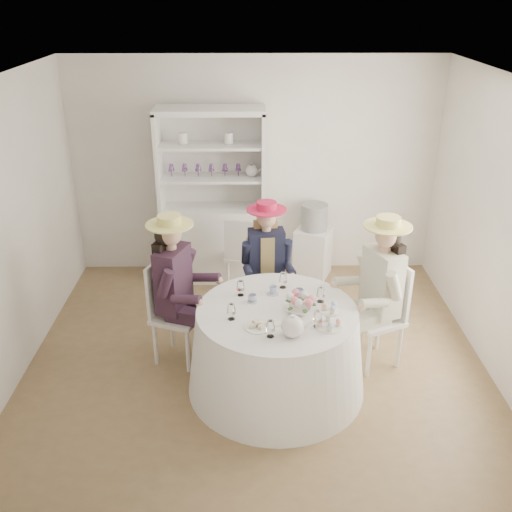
{
  "coord_description": "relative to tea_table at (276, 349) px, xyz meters",
  "views": [
    {
      "loc": [
        -0.05,
        -4.83,
        3.39
      ],
      "look_at": [
        0.0,
        0.1,
        1.05
      ],
      "focal_mm": 40.0,
      "sensor_mm": 36.0,
      "label": 1
    }
  ],
  "objects": [
    {
      "name": "hatbox",
      "position": [
        0.56,
        2.27,
        0.39
      ],
      "size": [
        0.36,
        0.36,
        0.33
      ],
      "primitive_type": "cylinder",
      "rotation": [
        0.0,
        0.0,
        -0.09
      ],
      "color": "black",
      "rests_on": "side_table"
    },
    {
      "name": "ground",
      "position": [
        -0.18,
        0.52,
        -0.41
      ],
      "size": [
        4.5,
        4.5,
        0.0
      ],
      "primitive_type": "plane",
      "color": "brown",
      "rests_on": "ground"
    },
    {
      "name": "tea_table",
      "position": [
        0.0,
        0.0,
        0.0
      ],
      "size": [
        1.63,
        1.63,
        0.82
      ],
      "rotation": [
        0.0,
        0.0,
        -0.1
      ],
      "color": "white",
      "rests_on": "ground"
    },
    {
      "name": "wall_right",
      "position": [
        2.07,
        0.52,
        0.94
      ],
      "size": [
        0.0,
        4.5,
        4.5
      ],
      "primitive_type": "plane",
      "rotation": [
        1.57,
        0.0,
        -1.57
      ],
      "color": "silver",
      "rests_on": "ground"
    },
    {
      "name": "flower_arrangement",
      "position": [
        0.2,
        0.0,
        0.51
      ],
      "size": [
        0.19,
        0.2,
        0.07
      ],
      "rotation": [
        0.0,
        0.0,
        -0.15
      ],
      "color": "pink",
      "rests_on": "tea_table"
    },
    {
      "name": "ceiling",
      "position": [
        -0.18,
        0.52,
        2.29
      ],
      "size": [
        4.5,
        4.5,
        0.0
      ],
      "primitive_type": "plane",
      "rotation": [
        3.14,
        0.0,
        0.0
      ],
      "color": "white",
      "rests_on": "wall_back"
    },
    {
      "name": "table_teapot",
      "position": [
        0.11,
        -0.4,
        0.5
      ],
      "size": [
        0.26,
        0.19,
        0.2
      ],
      "rotation": [
        0.0,
        0.0,
        -0.27
      ],
      "color": "white",
      "rests_on": "tea_table"
    },
    {
      "name": "guest_right",
      "position": [
        0.97,
        0.37,
        0.46
      ],
      "size": [
        0.65,
        0.59,
        1.54
      ],
      "rotation": [
        0.0,
        0.0,
        -1.16
      ],
      "color": "silver",
      "rests_on": "ground"
    },
    {
      "name": "flower_bowl",
      "position": [
        0.19,
        -0.06,
        0.44
      ],
      "size": [
        0.27,
        0.27,
        0.05
      ],
      "primitive_type": "imported",
      "rotation": [
        0.0,
        0.0,
        -0.35
      ],
      "color": "white",
      "rests_on": "tea_table"
    },
    {
      "name": "spare_chair",
      "position": [
        -0.33,
        1.83,
        0.12
      ],
      "size": [
        0.47,
        0.47,
        0.98
      ],
      "rotation": [
        0.0,
        0.0,
        2.96
      ],
      "color": "silver",
      "rests_on": "ground"
    },
    {
      "name": "sandwich_plate",
      "position": [
        -0.17,
        -0.27,
        0.43
      ],
      "size": [
        0.23,
        0.23,
        0.05
      ],
      "rotation": [
        0.0,
        0.0,
        0.26
      ],
      "color": "white",
      "rests_on": "tea_table"
    },
    {
      "name": "hutch",
      "position": [
        -0.69,
        2.25,
        0.36
      ],
      "size": [
        1.33,
        0.64,
        2.15
      ],
      "rotation": [
        0.0,
        0.0,
        0.13
      ],
      "color": "silver",
      "rests_on": "ground"
    },
    {
      "name": "wall_back",
      "position": [
        -0.18,
        2.52,
        0.94
      ],
      "size": [
        4.5,
        0.0,
        4.5
      ],
      "primitive_type": "plane",
      "rotation": [
        1.57,
        0.0,
        0.0
      ],
      "color": "silver",
      "rests_on": "ground"
    },
    {
      "name": "wall_front",
      "position": [
        -0.18,
        -1.48,
        0.94
      ],
      "size": [
        4.5,
        0.0,
        4.5
      ],
      "primitive_type": "plane",
      "rotation": [
        -1.57,
        0.0,
        0.0
      ],
      "color": "silver",
      "rests_on": "ground"
    },
    {
      "name": "wall_left",
      "position": [
        -2.43,
        0.52,
        0.94
      ],
      "size": [
        0.0,
        4.5,
        4.5
      ],
      "primitive_type": "plane",
      "rotation": [
        1.57,
        0.0,
        1.57
      ],
      "color": "silver",
      "rests_on": "ground"
    },
    {
      "name": "teacup_a",
      "position": [
        -0.22,
        0.15,
        0.44
      ],
      "size": [
        0.1,
        0.1,
        0.06
      ],
      "primitive_type": "imported",
      "rotation": [
        0.0,
        0.0,
        0.37
      ],
      "color": "white",
      "rests_on": "tea_table"
    },
    {
      "name": "guest_left",
      "position": [
        -0.94,
        0.45,
        0.46
      ],
      "size": [
        0.63,
        0.58,
        1.53
      ],
      "rotation": [
        0.0,
        0.0,
        1.22
      ],
      "color": "silver",
      "rests_on": "ground"
    },
    {
      "name": "cupcake_stand",
      "position": [
        0.42,
        -0.27,
        0.49
      ],
      "size": [
        0.23,
        0.23,
        0.22
      ],
      "rotation": [
        0.0,
        0.0,
        0.41
      ],
      "color": "white",
      "rests_on": "tea_table"
    },
    {
      "name": "stemware_set",
      "position": [
        -0.0,
        0.0,
        0.49
      ],
      "size": [
        0.87,
        0.91,
        0.15
      ],
      "color": "white",
      "rests_on": "tea_table"
    },
    {
      "name": "teacup_c",
      "position": [
        0.21,
        0.23,
        0.45
      ],
      "size": [
        0.12,
        0.12,
        0.07
      ],
      "primitive_type": "imported",
      "rotation": [
        0.0,
        0.0,
        -0.41
      ],
      "color": "white",
      "rests_on": "tea_table"
    },
    {
      "name": "side_table",
      "position": [
        0.56,
        2.27,
        -0.09
      ],
      "size": [
        0.53,
        0.53,
        0.64
      ],
      "primitive_type": "cube",
      "rotation": [
        0.0,
        0.0,
        -0.39
      ],
      "color": "silver",
      "rests_on": "ground"
    },
    {
      "name": "guest_mid",
      "position": [
        -0.06,
        1.04,
        0.41
      ],
      "size": [
        0.53,
        0.55,
        1.44
      ],
      "rotation": [
        0.0,
        0.0,
        0.11
      ],
      "color": "silver",
      "rests_on": "ground"
    },
    {
      "name": "teacup_b",
      "position": [
        -0.03,
        0.29,
        0.45
      ],
      "size": [
        0.08,
        0.08,
        0.07
      ],
      "primitive_type": "imported",
      "rotation": [
        0.0,
        0.0,
        0.06
      ],
      "color": "white",
      "rests_on": "tea_table"
    }
  ]
}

